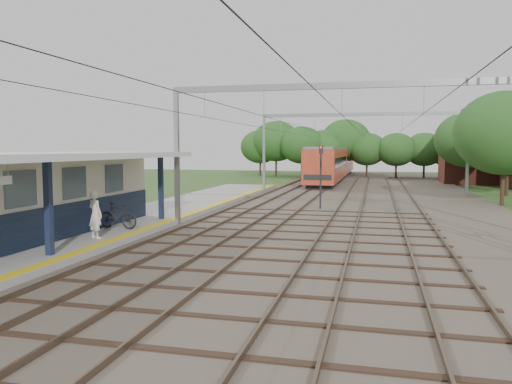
% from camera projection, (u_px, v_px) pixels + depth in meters
% --- Properties ---
extents(ground, '(160.00, 160.00, 0.00)m').
position_uv_depth(ground, '(119.00, 351.00, 9.75)').
color(ground, '#2D4C1E').
rests_on(ground, ground).
extents(ballast_bed, '(18.00, 90.00, 0.10)m').
position_uv_depth(ballast_bed, '(365.00, 200.00, 37.85)').
color(ballast_bed, '#473D33').
rests_on(ballast_bed, ground).
extents(platform, '(5.00, 52.00, 0.35)m').
position_uv_depth(platform, '(124.00, 224.00, 25.05)').
color(platform, gray).
rests_on(platform, ground).
extents(yellow_stripe, '(0.45, 52.00, 0.01)m').
position_uv_depth(yellow_stripe, '(165.00, 222.00, 24.51)').
color(yellow_stripe, yellow).
rests_on(yellow_stripe, platform).
extents(rail_tracks, '(11.80, 88.00, 0.15)m').
position_uv_depth(rail_tracks, '(332.00, 198.00, 38.43)').
color(rail_tracks, brown).
rests_on(rail_tracks, ballast_bed).
extents(catenary_system, '(17.22, 88.00, 7.00)m').
position_uv_depth(catenary_system, '(355.00, 125.00, 32.96)').
color(catenary_system, gray).
rests_on(catenary_system, ground).
extents(tree_band, '(31.72, 30.88, 8.82)m').
position_uv_depth(tree_band, '(369.00, 141.00, 63.72)').
color(tree_band, '#382619').
rests_on(tree_band, ground).
extents(house_far, '(8.00, 6.12, 8.66)m').
position_uv_depth(house_far, '(479.00, 155.00, 56.06)').
color(house_far, brown).
rests_on(house_far, ground).
extents(person, '(0.83, 0.71, 1.94)m').
position_uv_depth(person, '(95.00, 214.00, 19.98)').
color(person, silver).
rests_on(person, platform).
extents(bicycle, '(2.00, 0.76, 1.18)m').
position_uv_depth(bicycle, '(118.00, 216.00, 22.37)').
color(bicycle, black).
rests_on(bicycle, platform).
extents(train, '(3.08, 38.29, 4.03)m').
position_uv_depth(train, '(335.00, 162.00, 64.55)').
color(train, black).
rests_on(train, ballast_bed).
extents(signal_post, '(0.31, 0.27, 4.13)m').
position_uv_depth(signal_post, '(321.00, 171.00, 31.78)').
color(signal_post, black).
rests_on(signal_post, ground).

